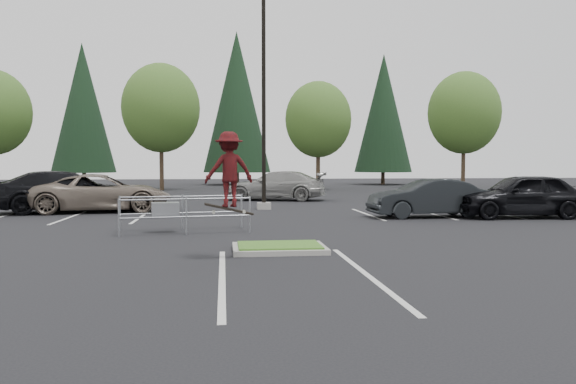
{
  "coord_description": "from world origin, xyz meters",
  "views": [
    {
      "loc": [
        -1.32,
        -13.21,
        2.1
      ],
      "look_at": [
        0.38,
        1.5,
        1.33
      ],
      "focal_mm": 35.0,
      "sensor_mm": 36.0,
      "label": 1
    }
  ],
  "objects": [
    {
      "name": "skateboarder",
      "position": [
        -1.2,
        -1.0,
        1.95
      ],
      "size": [
        1.17,
        0.85,
        1.82
      ],
      "rotation": [
        0.0,
        0.0,
        3.39
      ],
      "color": "black",
      "rests_on": "ground"
    },
    {
      "name": "conif_c",
      "position": [
        14.0,
        39.5,
        6.85
      ],
      "size": [
        5.5,
        5.5,
        12.5
      ],
      "color": "#38281C",
      "rests_on": "ground"
    },
    {
      "name": "cart_corral",
      "position": [
        -2.93,
        3.93,
        0.68
      ],
      "size": [
        4.0,
        1.96,
        1.09
      ],
      "rotation": [
        0.0,
        0.0,
        0.16
      ],
      "color": "#919399",
      "rests_on": "ground"
    },
    {
      "name": "car_l_tan",
      "position": [
        -6.5,
        11.5,
        0.81
      ],
      "size": [
        6.12,
        3.42,
        1.62
      ],
      "primitive_type": "imported",
      "rotation": [
        0.0,
        0.0,
        1.7
      ],
      "color": "#78695B",
      "rests_on": "ground"
    },
    {
      "name": "conif_b",
      "position": [
        0.0,
        40.5,
        7.85
      ],
      "size": [
        6.38,
        6.38,
        14.5
      ],
      "color": "#38281C",
      "rests_on": "ground"
    },
    {
      "name": "car_r_black",
      "position": [
        10.0,
        7.0,
        0.86
      ],
      "size": [
        5.13,
        2.31,
        1.71
      ],
      "primitive_type": "imported",
      "rotation": [
        0.0,
        0.0,
        4.65
      ],
      "color": "black",
      "rests_on": "ground"
    },
    {
      "name": "car_r_charc",
      "position": [
        6.5,
        7.58,
        0.74
      ],
      "size": [
        4.55,
        1.74,
        1.48
      ],
      "primitive_type": "imported",
      "rotation": [
        0.0,
        0.0,
        4.75
      ],
      "color": "black",
      "rests_on": "ground"
    },
    {
      "name": "light_pole",
      "position": [
        0.5,
        12.0,
        4.56
      ],
      "size": [
        0.7,
        0.6,
        10.12
      ],
      "color": "#A09B94",
      "rests_on": "ground"
    },
    {
      "name": "stall_lines",
      "position": [
        -1.35,
        6.02,
        0.0
      ],
      "size": [
        22.62,
        17.6,
        0.01
      ],
      "color": "silver",
      "rests_on": "ground"
    },
    {
      "name": "car_l_black",
      "position": [
        -8.0,
        11.5,
        0.88
      ],
      "size": [
        6.49,
        4.12,
        1.75
      ],
      "primitive_type": "imported",
      "rotation": [
        0.0,
        0.0,
        1.87
      ],
      "color": "black",
      "rests_on": "ground"
    },
    {
      "name": "grass_median",
      "position": [
        0.0,
        0.0,
        0.08
      ],
      "size": [
        2.2,
        1.6,
        0.16
      ],
      "color": "#A09B94",
      "rests_on": "ground"
    },
    {
      "name": "decid_d",
      "position": [
        17.99,
        30.33,
        5.91
      ],
      "size": [
        5.76,
        5.76,
        9.43
      ],
      "color": "#38281C",
      "rests_on": "ground"
    },
    {
      "name": "decid_b",
      "position": [
        -6.01,
        30.53,
        6.04
      ],
      "size": [
        5.89,
        5.89,
        9.64
      ],
      "color": "#38281C",
      "rests_on": "ground"
    },
    {
      "name": "conif_a",
      "position": [
        -14.0,
        40.0,
        7.1
      ],
      "size": [
        5.72,
        5.72,
        13.0
      ],
      "color": "#38281C",
      "rests_on": "ground"
    },
    {
      "name": "ground",
      "position": [
        0.0,
        0.0,
        0.0
      ],
      "size": [
        120.0,
        120.0,
        0.0
      ],
      "primitive_type": "plane",
      "color": "black",
      "rests_on": "ground"
    },
    {
      "name": "decid_c",
      "position": [
        5.99,
        29.83,
        5.25
      ],
      "size": [
        5.12,
        5.12,
        8.38
      ],
      "color": "#38281C",
      "rests_on": "ground"
    },
    {
      "name": "car_far_silver",
      "position": [
        1.65,
        18.0,
        0.81
      ],
      "size": [
        6.01,
        3.68,
        1.63
      ],
      "primitive_type": "imported",
      "rotation": [
        0.0,
        0.0,
        4.44
      ],
      "color": "gray",
      "rests_on": "ground"
    }
  ]
}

